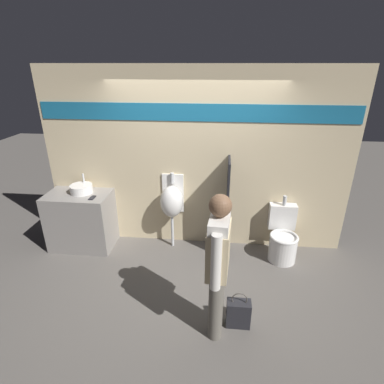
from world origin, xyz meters
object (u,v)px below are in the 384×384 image
urinal_near_counter (172,201)px  person_in_vest (218,259)px  toilet (283,239)px  shopping_bag (238,313)px  sink_basin (81,189)px  cell_phone (92,198)px

urinal_near_counter → person_in_vest: (0.73, -1.61, 0.17)m
toilet → person_in_vest: person_in_vest is taller
urinal_near_counter → toilet: urinal_near_counter is taller
shopping_bag → sink_basin: bearing=148.5°
toilet → cell_phone: bearing=-177.9°
person_in_vest → sink_basin: bearing=58.4°
shopping_bag → toilet: bearing=63.0°
urinal_near_counter → shopping_bag: size_ratio=2.67×
sink_basin → urinal_near_counter: 1.38m
person_in_vest → cell_phone: bearing=58.4°
urinal_near_counter → toilet: bearing=-5.1°
sink_basin → toilet: 3.10m
sink_basin → shopping_bag: bearing=-31.5°
toilet → person_in_vest: size_ratio=0.57×
person_in_vest → shopping_bag: size_ratio=3.64×
urinal_near_counter → shopping_bag: bearing=-57.1°
sink_basin → shopping_bag: 2.86m
sink_basin → cell_phone: bearing=-36.6°
toilet → shopping_bag: toilet is taller
sink_basin → shopping_bag: (2.34, -1.44, -0.79)m
sink_basin → person_in_vest: person_in_vest is taller
urinal_near_counter → toilet: 1.74m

